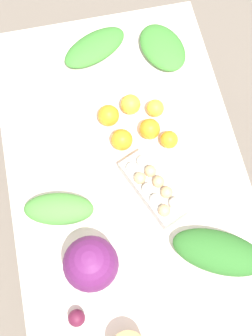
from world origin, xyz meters
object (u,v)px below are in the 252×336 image
at_px(beet_root, 77,318).
at_px(orange_5, 155,108).
at_px(orange_0, 122,140).
at_px(greens_bunch_kale, 59,209).
at_px(greens_bunch_chard, 219,252).
at_px(orange_2, 150,129).
at_px(greens_bunch_scallion, 162,47).
at_px(orange_1, 109,115).
at_px(orange_3, 130,104).
at_px(cabbage_purple, 91,264).
at_px(egg_carton, 153,188).
at_px(orange_4, 169,140).
at_px(greens_bunch_beet_tops, 95,47).

distance_m(beet_root, orange_5, 0.83).
bearing_deg(orange_0, greens_bunch_kale, 128.69).
bearing_deg(greens_bunch_chard, orange_2, 13.66).
height_order(greens_bunch_scallion, orange_5, orange_5).
height_order(orange_2, orange_5, orange_2).
height_order(greens_bunch_scallion, greens_bunch_chard, greens_bunch_chard).
relative_size(orange_1, orange_2, 1.04).
xyz_separation_m(beet_root, orange_3, (0.74, -0.34, 0.01)).
height_order(cabbage_purple, orange_1, cabbage_purple).
height_order(greens_bunch_chard, orange_1, greens_bunch_chard).
height_order(greens_bunch_chard, orange_3, greens_bunch_chard).
bearing_deg(orange_1, egg_carton, -162.98).
xyz_separation_m(cabbage_purple, greens_bunch_chard, (-0.04, -0.43, -0.05)).
relative_size(greens_bunch_scallion, orange_0, 2.99).
relative_size(orange_4, orange_5, 0.99).
xyz_separation_m(orange_0, orange_1, (0.11, 0.03, 0.00)).
distance_m(cabbage_purple, orange_1, 0.58).
bearing_deg(orange_0, orange_1, 14.56).
distance_m(orange_0, orange_5, 0.19).
xyz_separation_m(greens_bunch_beet_tops, orange_5, (-0.33, -0.18, 0.00)).
bearing_deg(orange_0, greens_bunch_beet_tops, 2.95).
relative_size(greens_bunch_chard, orange_4, 4.73).
bearing_deg(orange_1, orange_0, -165.44).
bearing_deg(egg_carton, orange_1, 174.23).
bearing_deg(cabbage_purple, orange_0, -23.88).
height_order(greens_bunch_beet_tops, orange_0, orange_0).
relative_size(beet_root, orange_3, 0.72).
height_order(egg_carton, orange_1, egg_carton).
distance_m(egg_carton, orange_4, 0.21).
bearing_deg(greens_bunch_kale, orange_1, -36.51).
distance_m(greens_bunch_scallion, beet_root, 1.11).
xyz_separation_m(greens_bunch_beet_tops, orange_4, (-0.47, -0.20, 0.00)).
height_order(orange_0, orange_4, orange_0).
bearing_deg(cabbage_purple, greens_bunch_beet_tops, -11.13).
relative_size(cabbage_purple, orange_5, 2.70).
distance_m(greens_bunch_kale, greens_bunch_chard, 0.58).
xyz_separation_m(cabbage_purple, orange_2, (0.47, -0.31, -0.05)).
bearing_deg(cabbage_purple, beet_root, 152.29).
height_order(egg_carton, orange_3, egg_carton).
bearing_deg(orange_2, orange_5, -26.11).
distance_m(egg_carton, greens_bunch_kale, 0.34).
relative_size(greens_bunch_kale, greens_bunch_beet_tops, 0.87).
bearing_deg(beet_root, orange_2, -32.21).
xyz_separation_m(greens_bunch_kale, greens_bunch_chard, (-0.27, -0.51, 0.00)).
distance_m(cabbage_purple, greens_bunch_scallion, 0.94).
bearing_deg(beet_root, orange_4, -38.79).
xyz_separation_m(greens_bunch_kale, greens_bunch_beet_tops, (0.66, -0.25, -0.01)).
bearing_deg(orange_4, orange_1, 54.80).
bearing_deg(greens_bunch_beet_tops, greens_bunch_kale, 159.11).
bearing_deg(orange_3, orange_1, 108.62).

